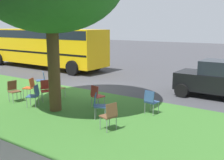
{
  "coord_description": "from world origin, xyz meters",
  "views": [
    {
      "loc": [
        -8.55,
        10.2,
        3.13
      ],
      "look_at": [
        -2.19,
        0.91,
        0.84
      ],
      "focal_mm": 42.81,
      "sensor_mm": 36.0,
      "label": 1
    }
  ],
  "objects_px": {
    "chair_5": "(14,89)",
    "chair_6": "(110,114)",
    "chair_10": "(42,79)",
    "chair_9": "(97,95)",
    "chair_8": "(58,87)",
    "parked_car": "(221,79)",
    "school_bus": "(44,44)",
    "chair_0": "(34,94)",
    "chair_2": "(30,86)",
    "chair_1": "(151,100)",
    "chair_3": "(98,104)",
    "chair_4": "(46,89)"
  },
  "relations": [
    {
      "from": "chair_1",
      "to": "chair_6",
      "type": "xyz_separation_m",
      "value": [
        0.33,
        2.11,
        0.0
      ]
    },
    {
      "from": "chair_8",
      "to": "chair_5",
      "type": "bearing_deg",
      "value": 49.81
    },
    {
      "from": "chair_3",
      "to": "chair_9",
      "type": "height_order",
      "value": "same"
    },
    {
      "from": "chair_2",
      "to": "chair_0",
      "type": "bearing_deg",
      "value": 147.31
    },
    {
      "from": "chair_0",
      "to": "chair_2",
      "type": "xyz_separation_m",
      "value": [
        1.27,
        -0.82,
        0.0
      ]
    },
    {
      "from": "chair_2",
      "to": "chair_5",
      "type": "height_order",
      "value": "same"
    },
    {
      "from": "chair_10",
      "to": "school_bus",
      "type": "relative_size",
      "value": 0.08
    },
    {
      "from": "chair_5",
      "to": "chair_1",
      "type": "bearing_deg",
      "value": -162.29
    },
    {
      "from": "chair_9",
      "to": "chair_10",
      "type": "xyz_separation_m",
      "value": [
        4.18,
        -0.92,
        0.0
      ]
    },
    {
      "from": "chair_6",
      "to": "chair_8",
      "type": "xyz_separation_m",
      "value": [
        3.97,
        -1.76,
        0.0
      ]
    },
    {
      "from": "chair_9",
      "to": "chair_10",
      "type": "height_order",
      "value": "same"
    },
    {
      "from": "chair_2",
      "to": "chair_5",
      "type": "bearing_deg",
      "value": 84.16
    },
    {
      "from": "chair_0",
      "to": "chair_5",
      "type": "bearing_deg",
      "value": -1.69
    },
    {
      "from": "chair_8",
      "to": "school_bus",
      "type": "bearing_deg",
      "value": -38.18
    },
    {
      "from": "chair_0",
      "to": "chair_2",
      "type": "relative_size",
      "value": 1.0
    },
    {
      "from": "chair_4",
      "to": "chair_0",
      "type": "bearing_deg",
      "value": 109.61
    },
    {
      "from": "chair_9",
      "to": "parked_car",
      "type": "relative_size",
      "value": 0.24
    },
    {
      "from": "chair_3",
      "to": "chair_5",
      "type": "relative_size",
      "value": 1.0
    },
    {
      "from": "parked_car",
      "to": "school_bus",
      "type": "xyz_separation_m",
      "value": [
        13.09,
        -1.62,
        0.92
      ]
    },
    {
      "from": "chair_6",
      "to": "parked_car",
      "type": "relative_size",
      "value": 0.24
    },
    {
      "from": "chair_1",
      "to": "school_bus",
      "type": "relative_size",
      "value": 0.08
    },
    {
      "from": "chair_8",
      "to": "chair_3",
      "type": "bearing_deg",
      "value": 160.35
    },
    {
      "from": "chair_3",
      "to": "chair_10",
      "type": "height_order",
      "value": "same"
    },
    {
      "from": "chair_10",
      "to": "chair_0",
      "type": "bearing_deg",
      "value": 133.59
    },
    {
      "from": "chair_1",
      "to": "chair_2",
      "type": "bearing_deg",
      "value": 10.23
    },
    {
      "from": "chair_0",
      "to": "chair_10",
      "type": "height_order",
      "value": "same"
    },
    {
      "from": "parked_car",
      "to": "chair_10",
      "type": "bearing_deg",
      "value": 22.88
    },
    {
      "from": "school_bus",
      "to": "chair_2",
      "type": "bearing_deg",
      "value": 134.19
    },
    {
      "from": "chair_10",
      "to": "chair_6",
      "type": "bearing_deg",
      "value": 156.7
    },
    {
      "from": "chair_3",
      "to": "chair_9",
      "type": "xyz_separation_m",
      "value": [
        0.81,
        -0.95,
        0.0
      ]
    },
    {
      "from": "chair_3",
      "to": "chair_6",
      "type": "relative_size",
      "value": 1.0
    },
    {
      "from": "parked_car",
      "to": "chair_0",
      "type": "bearing_deg",
      "value": 44.3
    },
    {
      "from": "parked_car",
      "to": "chair_9",
      "type": "bearing_deg",
      "value": 49.4
    },
    {
      "from": "chair_0",
      "to": "chair_1",
      "type": "height_order",
      "value": "same"
    },
    {
      "from": "chair_0",
      "to": "chair_3",
      "type": "height_order",
      "value": "same"
    },
    {
      "from": "chair_10",
      "to": "school_bus",
      "type": "bearing_deg",
      "value": -42.83
    },
    {
      "from": "chair_4",
      "to": "parked_car",
      "type": "distance_m",
      "value": 7.58
    },
    {
      "from": "chair_1",
      "to": "chair_3",
      "type": "relative_size",
      "value": 1.0
    },
    {
      "from": "chair_0",
      "to": "chair_9",
      "type": "distance_m",
      "value": 2.44
    },
    {
      "from": "chair_5",
      "to": "chair_6",
      "type": "bearing_deg",
      "value": 176.03
    },
    {
      "from": "school_bus",
      "to": "chair_1",
      "type": "bearing_deg",
      "value": 155.13
    },
    {
      "from": "chair_0",
      "to": "chair_3",
      "type": "relative_size",
      "value": 1.0
    },
    {
      "from": "chair_4",
      "to": "chair_5",
      "type": "distance_m",
      "value": 1.34
    },
    {
      "from": "chair_3",
      "to": "chair_0",
      "type": "bearing_deg",
      "value": 7.17
    },
    {
      "from": "chair_6",
      "to": "school_bus",
      "type": "xyz_separation_m",
      "value": [
        11.23,
        -7.47,
        1.24
      ]
    },
    {
      "from": "chair_4",
      "to": "school_bus",
      "type": "height_order",
      "value": "school_bus"
    },
    {
      "from": "chair_4",
      "to": "parked_car",
      "type": "relative_size",
      "value": 0.24
    },
    {
      "from": "chair_1",
      "to": "chair_9",
      "type": "bearing_deg",
      "value": 12.91
    },
    {
      "from": "chair_1",
      "to": "chair_3",
      "type": "distance_m",
      "value": 1.92
    },
    {
      "from": "chair_4",
      "to": "chair_6",
      "type": "xyz_separation_m",
      "value": [
        -4.12,
        1.2,
        0.0
      ]
    }
  ]
}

